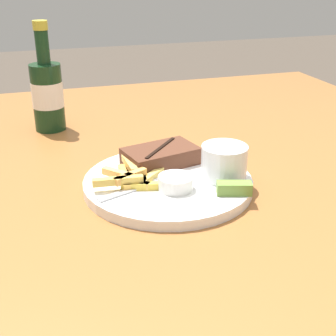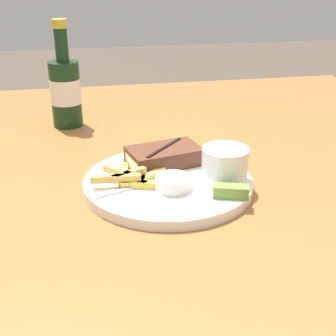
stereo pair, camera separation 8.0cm
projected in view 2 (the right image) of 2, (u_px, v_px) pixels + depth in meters
name	position (u px, v px, depth m)	size (l,w,h in m)	color
dining_table	(168.00, 219.00, 0.84)	(1.44, 1.48, 0.77)	#935B2D
dinner_plate	(168.00, 183.00, 0.81)	(0.29, 0.29, 0.02)	white
steak_portion	(164.00, 156.00, 0.86)	(0.14, 0.11, 0.03)	#512D1E
fries_pile	(130.00, 175.00, 0.79)	(0.13, 0.13, 0.02)	#F2BA4D
coleslaw_cup	(225.00, 163.00, 0.79)	(0.08, 0.08, 0.06)	white
dipping_sauce_cup	(173.00, 182.00, 0.76)	(0.06, 0.06, 0.02)	silver
pickle_spear	(231.00, 191.00, 0.74)	(0.06, 0.04, 0.02)	olive
fork_utensil	(128.00, 188.00, 0.77)	(0.13, 0.06, 0.00)	#B7B7BC
beer_bottle	(65.00, 90.00, 1.08)	(0.07, 0.07, 0.24)	#143319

